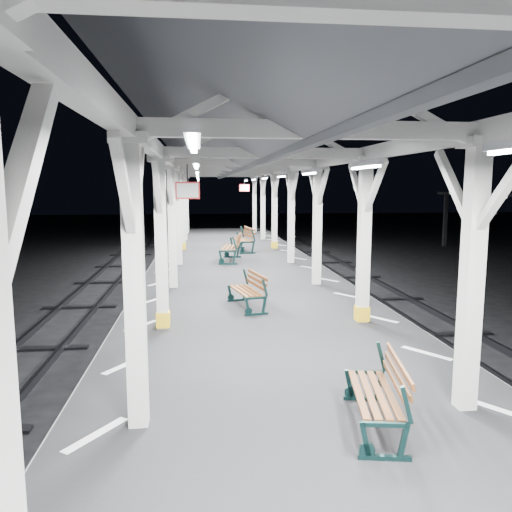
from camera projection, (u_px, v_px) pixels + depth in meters
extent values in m
plane|color=black|center=(280.00, 418.00, 8.14)|extent=(120.00, 120.00, 0.00)
cube|color=black|center=(281.00, 389.00, 8.07)|extent=(6.00, 50.00, 1.00)
cube|color=silver|center=(125.00, 365.00, 7.73)|extent=(1.00, 48.00, 0.01)
cube|color=silver|center=(426.00, 353.00, 8.28)|extent=(1.00, 48.00, 0.01)
cube|color=silver|center=(18.00, 188.00, 2.04)|extent=(0.10, 0.99, 0.99)
cube|color=silver|center=(135.00, 290.00, 5.59)|extent=(0.22, 0.22, 3.20)
cube|color=silver|center=(129.00, 139.00, 5.36)|extent=(0.40, 0.40, 0.12)
cube|color=silver|center=(137.00, 187.00, 5.97)|extent=(0.10, 0.99, 0.99)
cube|color=silver|center=(124.00, 187.00, 4.89)|extent=(0.10, 0.99, 0.99)
cube|color=silver|center=(161.00, 247.00, 9.53)|extent=(0.22, 0.22, 3.20)
cube|color=silver|center=(159.00, 159.00, 9.29)|extent=(0.40, 0.40, 0.12)
cube|color=gold|center=(163.00, 319.00, 9.72)|extent=(0.26, 0.26, 0.30)
cube|color=silver|center=(162.00, 186.00, 9.91)|extent=(0.10, 0.99, 0.99)
cube|color=silver|center=(157.00, 186.00, 8.82)|extent=(0.10, 0.99, 0.99)
cube|color=silver|center=(172.00, 229.00, 13.46)|extent=(0.22, 0.22, 3.20)
cube|color=silver|center=(171.00, 167.00, 13.23)|extent=(0.40, 0.40, 0.12)
cube|color=silver|center=(172.00, 186.00, 13.84)|extent=(0.10, 0.99, 0.99)
cube|color=silver|center=(170.00, 186.00, 12.76)|extent=(0.10, 0.99, 0.99)
cube|color=silver|center=(178.00, 219.00, 17.40)|extent=(0.22, 0.22, 3.20)
cube|color=silver|center=(177.00, 171.00, 17.17)|extent=(0.40, 0.40, 0.12)
cube|color=silver|center=(178.00, 186.00, 17.78)|extent=(0.10, 0.99, 0.99)
cube|color=silver|center=(177.00, 186.00, 16.70)|extent=(0.10, 0.99, 0.99)
cube|color=silver|center=(182.00, 213.00, 21.33)|extent=(0.22, 0.22, 3.20)
cube|color=silver|center=(181.00, 174.00, 21.10)|extent=(0.40, 0.40, 0.12)
cube|color=gold|center=(183.00, 246.00, 21.53)|extent=(0.26, 0.26, 0.30)
cube|color=silver|center=(182.00, 186.00, 21.71)|extent=(0.10, 0.99, 0.99)
cube|color=silver|center=(181.00, 186.00, 20.63)|extent=(0.10, 0.99, 0.99)
cube|color=silver|center=(185.00, 209.00, 25.27)|extent=(0.22, 0.22, 3.20)
cube|color=silver|center=(184.00, 176.00, 25.04)|extent=(0.40, 0.40, 0.12)
cube|color=silver|center=(185.00, 186.00, 25.65)|extent=(0.10, 0.99, 0.99)
cube|color=silver|center=(184.00, 186.00, 24.57)|extent=(0.10, 0.99, 0.99)
cube|color=silver|center=(187.00, 206.00, 29.20)|extent=(0.22, 0.22, 3.20)
cube|color=silver|center=(186.00, 177.00, 28.97)|extent=(0.40, 0.40, 0.12)
cube|color=silver|center=(187.00, 186.00, 29.58)|extent=(0.10, 0.99, 0.99)
cube|color=silver|center=(186.00, 186.00, 28.50)|extent=(0.10, 0.99, 0.99)
cube|color=silver|center=(471.00, 282.00, 6.04)|extent=(0.22, 0.22, 3.20)
cube|color=silver|center=(480.00, 142.00, 5.80)|extent=(0.40, 0.40, 0.12)
cube|color=silver|center=(454.00, 186.00, 6.42)|extent=(0.10, 0.99, 0.99)
cube|color=silver|center=(506.00, 187.00, 5.33)|extent=(0.10, 0.99, 0.99)
cube|color=silver|center=(364.00, 244.00, 9.97)|extent=(0.22, 0.22, 3.20)
cube|color=silver|center=(366.00, 160.00, 9.74)|extent=(0.40, 0.40, 0.12)
cube|color=gold|center=(362.00, 313.00, 10.17)|extent=(0.26, 0.26, 0.30)
cube|color=silver|center=(357.00, 186.00, 10.35)|extent=(0.10, 0.99, 0.99)
cube|color=silver|center=(375.00, 186.00, 9.27)|extent=(0.10, 0.99, 0.99)
cube|color=silver|center=(317.00, 228.00, 13.91)|extent=(0.22, 0.22, 3.20)
cube|color=silver|center=(318.00, 167.00, 13.68)|extent=(0.40, 0.40, 0.12)
cube|color=silver|center=(313.00, 186.00, 14.29)|extent=(0.10, 0.99, 0.99)
cube|color=silver|center=(323.00, 186.00, 13.21)|extent=(0.10, 0.99, 0.99)
cube|color=silver|center=(291.00, 218.00, 17.84)|extent=(0.22, 0.22, 3.20)
cube|color=silver|center=(292.00, 172.00, 17.61)|extent=(0.40, 0.40, 0.12)
cube|color=silver|center=(289.00, 186.00, 18.22)|extent=(0.10, 0.99, 0.99)
cube|color=silver|center=(294.00, 186.00, 17.14)|extent=(0.10, 0.99, 0.99)
cube|color=silver|center=(275.00, 213.00, 21.78)|extent=(0.22, 0.22, 3.20)
cube|color=silver|center=(275.00, 174.00, 21.55)|extent=(0.40, 0.40, 0.12)
cube|color=gold|center=(274.00, 245.00, 21.98)|extent=(0.26, 0.26, 0.30)
cube|color=silver|center=(273.00, 186.00, 22.16)|extent=(0.10, 0.99, 0.99)
cube|color=silver|center=(277.00, 186.00, 21.08)|extent=(0.10, 0.99, 0.99)
cube|color=silver|center=(263.00, 209.00, 25.71)|extent=(0.22, 0.22, 3.20)
cube|color=silver|center=(263.00, 176.00, 25.48)|extent=(0.40, 0.40, 0.12)
cube|color=silver|center=(262.00, 186.00, 26.10)|extent=(0.10, 0.99, 0.99)
cube|color=silver|center=(264.00, 186.00, 25.01)|extent=(0.10, 0.99, 0.99)
cube|color=silver|center=(254.00, 206.00, 29.65)|extent=(0.22, 0.22, 3.20)
cube|color=silver|center=(254.00, 177.00, 29.42)|extent=(0.40, 0.40, 0.12)
cube|color=silver|center=(253.00, 186.00, 30.03)|extent=(0.10, 0.99, 0.99)
cube|color=silver|center=(255.00, 186.00, 28.95)|extent=(0.10, 0.99, 0.99)
cube|color=silver|center=(148.00, 143.00, 7.31)|extent=(0.18, 48.00, 0.24)
cube|color=silver|center=(409.00, 146.00, 7.76)|extent=(0.18, 48.00, 0.24)
cube|color=silver|center=(312.00, 130.00, 5.56)|extent=(4.20, 0.14, 0.20)
cube|color=silver|center=(265.00, 153.00, 9.50)|extent=(4.20, 0.14, 0.20)
cube|color=silver|center=(246.00, 163.00, 13.44)|extent=(4.20, 0.14, 0.20)
cube|color=silver|center=(235.00, 168.00, 17.37)|extent=(4.20, 0.14, 0.20)
cube|color=silver|center=(228.00, 171.00, 21.31)|extent=(4.20, 0.14, 0.20)
cube|color=silver|center=(224.00, 173.00, 25.24)|extent=(4.20, 0.14, 0.20)
cube|color=silver|center=(221.00, 175.00, 29.18)|extent=(4.20, 0.14, 0.20)
cube|color=silver|center=(283.00, 81.00, 7.40)|extent=(0.16, 48.00, 0.20)
cube|color=#484B4F|center=(195.00, 106.00, 7.31)|extent=(2.80, 49.00, 1.45)
cube|color=#484B4F|center=(367.00, 109.00, 7.60)|extent=(2.80, 49.00, 1.45)
cube|color=silver|center=(193.00, 137.00, 3.49)|extent=(0.10, 1.35, 0.08)
cube|color=white|center=(193.00, 144.00, 3.50)|extent=(0.05, 1.25, 0.05)
cube|color=silver|center=(196.00, 163.00, 7.43)|extent=(0.10, 1.35, 0.08)
cube|color=white|center=(196.00, 166.00, 7.43)|extent=(0.05, 1.25, 0.05)
cube|color=silver|center=(197.00, 171.00, 11.36)|extent=(0.10, 1.35, 0.08)
cube|color=white|center=(197.00, 173.00, 11.37)|extent=(0.05, 1.25, 0.05)
cube|color=silver|center=(198.00, 175.00, 15.30)|extent=(0.10, 1.35, 0.08)
cube|color=white|center=(198.00, 176.00, 15.31)|extent=(0.05, 1.25, 0.05)
cube|color=silver|center=(198.00, 177.00, 19.23)|extent=(0.10, 1.35, 0.08)
cube|color=white|center=(198.00, 178.00, 19.24)|extent=(0.05, 1.25, 0.05)
cube|color=silver|center=(198.00, 178.00, 23.17)|extent=(0.10, 1.35, 0.08)
cube|color=white|center=(198.00, 180.00, 23.18)|extent=(0.05, 1.25, 0.05)
cube|color=silver|center=(198.00, 180.00, 27.11)|extent=(0.10, 1.35, 0.08)
cube|color=white|center=(198.00, 180.00, 27.11)|extent=(0.05, 1.25, 0.05)
cube|color=silver|center=(365.00, 164.00, 7.72)|extent=(0.10, 1.35, 0.08)
cube|color=white|center=(365.00, 167.00, 7.72)|extent=(0.05, 1.25, 0.05)
cube|color=silver|center=(309.00, 171.00, 11.65)|extent=(0.10, 1.35, 0.08)
cube|color=white|center=(309.00, 173.00, 11.66)|extent=(0.05, 1.25, 0.05)
cube|color=silver|center=(281.00, 175.00, 15.59)|extent=(0.10, 1.35, 0.08)
cube|color=white|center=(281.00, 176.00, 15.60)|extent=(0.05, 1.25, 0.05)
cube|color=silver|center=(265.00, 177.00, 19.52)|extent=(0.10, 1.35, 0.08)
cube|color=white|center=(265.00, 178.00, 19.53)|extent=(0.05, 1.25, 0.05)
cube|color=silver|center=(254.00, 179.00, 23.46)|extent=(0.10, 1.35, 0.08)
cube|color=white|center=(254.00, 180.00, 23.47)|extent=(0.05, 1.25, 0.05)
cube|color=silver|center=(246.00, 180.00, 27.40)|extent=(0.10, 1.35, 0.08)
cube|color=white|center=(246.00, 181.00, 27.40)|extent=(0.05, 1.25, 0.05)
cylinder|color=black|center=(187.00, 173.00, 10.22)|extent=(0.02, 0.02, 0.36)
cube|color=red|center=(188.00, 190.00, 10.27)|extent=(0.50, 0.03, 0.35)
cube|color=white|center=(188.00, 190.00, 10.27)|extent=(0.44, 0.04, 0.29)
cylinder|color=black|center=(244.00, 180.00, 24.40)|extent=(0.02, 0.02, 0.36)
cube|color=red|center=(244.00, 188.00, 24.45)|extent=(0.50, 0.03, 0.35)
cube|color=white|center=(244.00, 188.00, 24.45)|extent=(0.44, 0.05, 0.29)
cube|color=black|center=(445.00, 220.00, 31.12)|extent=(0.20, 0.20, 3.30)
sphere|color=silver|center=(505.00, 197.00, 25.00)|extent=(0.20, 0.20, 0.20)
sphere|color=silver|center=(447.00, 195.00, 30.90)|extent=(0.20, 0.20, 0.20)
cube|color=black|center=(385.00, 458.00, 5.05)|extent=(0.54, 0.15, 0.05)
cube|color=black|center=(365.00, 441.00, 5.04)|extent=(0.14, 0.07, 0.41)
cube|color=black|center=(403.00, 442.00, 5.01)|extent=(0.13, 0.07, 0.41)
cube|color=black|center=(407.00, 405.00, 4.95)|extent=(0.15, 0.07, 0.39)
cube|color=black|center=(364.00, 398.00, 6.46)|extent=(0.54, 0.15, 0.05)
cube|color=black|center=(349.00, 385.00, 6.45)|extent=(0.14, 0.07, 0.41)
cube|color=black|center=(379.00, 386.00, 6.42)|extent=(0.13, 0.07, 0.41)
cube|color=black|center=(381.00, 356.00, 6.37)|extent=(0.15, 0.07, 0.39)
cube|color=#5F3216|center=(358.00, 393.00, 5.71)|extent=(0.33, 1.35, 0.03)
cube|color=#5F3216|center=(369.00, 393.00, 5.71)|extent=(0.33, 1.35, 0.03)
cube|color=#5F3216|center=(379.00, 394.00, 5.70)|extent=(0.33, 1.35, 0.03)
cube|color=#5F3216|center=(389.00, 394.00, 5.69)|extent=(0.33, 1.35, 0.03)
cube|color=#5F3216|center=(395.00, 384.00, 5.67)|extent=(0.29, 1.34, 0.08)
cube|color=#5F3216|center=(397.00, 374.00, 5.65)|extent=(0.29, 1.34, 0.08)
cube|color=#5F3216|center=(399.00, 364.00, 5.63)|extent=(0.29, 1.34, 0.08)
cube|color=black|center=(256.00, 314.00, 10.70)|extent=(0.53, 0.16, 0.05)
cube|color=black|center=(248.00, 307.00, 10.62)|extent=(0.14, 0.07, 0.41)
cube|color=black|center=(264.00, 306.00, 10.74)|extent=(0.13, 0.07, 0.41)
cube|color=black|center=(265.00, 288.00, 10.69)|extent=(0.15, 0.07, 0.39)
cube|color=black|center=(238.00, 300.00, 12.03)|extent=(0.53, 0.16, 0.05)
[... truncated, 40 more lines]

